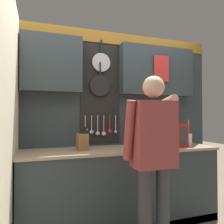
{
  "coord_description": "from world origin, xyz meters",
  "views": [
    {
      "loc": [
        -0.94,
        -2.41,
        1.26
      ],
      "look_at": [
        -0.06,
        0.2,
        1.31
      ],
      "focal_mm": 35.0,
      "sensor_mm": 36.0,
      "label": 1
    }
  ],
  "objects_px": {
    "utensil_crock": "(187,139)",
    "knife_block": "(82,141)",
    "microwave": "(162,135)",
    "person": "(153,148)"
  },
  "relations": [
    {
      "from": "utensil_crock",
      "to": "knife_block",
      "type": "bearing_deg",
      "value": -179.98
    },
    {
      "from": "microwave",
      "to": "knife_block",
      "type": "bearing_deg",
      "value": 179.97
    },
    {
      "from": "person",
      "to": "utensil_crock",
      "type": "bearing_deg",
      "value": 36.74
    },
    {
      "from": "knife_block",
      "to": "person",
      "type": "bearing_deg",
      "value": -51.23
    },
    {
      "from": "person",
      "to": "microwave",
      "type": "bearing_deg",
      "value": 52.45
    },
    {
      "from": "knife_block",
      "to": "person",
      "type": "relative_size",
      "value": 0.16
    },
    {
      "from": "knife_block",
      "to": "utensil_crock",
      "type": "relative_size",
      "value": 0.81
    },
    {
      "from": "microwave",
      "to": "utensil_crock",
      "type": "height_order",
      "value": "utensil_crock"
    },
    {
      "from": "knife_block",
      "to": "utensil_crock",
      "type": "xyz_separation_m",
      "value": [
        1.4,
        0.0,
        -0.01
      ]
    },
    {
      "from": "microwave",
      "to": "person",
      "type": "height_order",
      "value": "person"
    }
  ]
}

